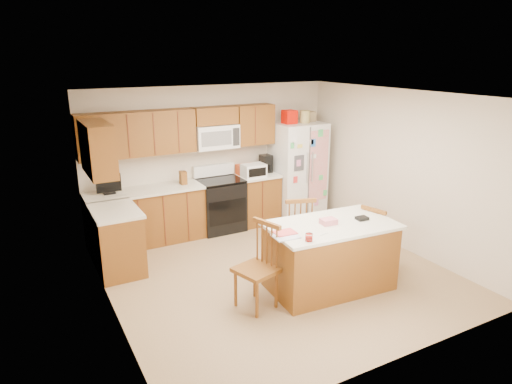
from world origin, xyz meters
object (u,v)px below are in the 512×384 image
stove (220,204)px  island (330,256)px  windsor_chair_right (377,240)px  windsor_chair_left (257,268)px  windsor_chair_back (297,233)px  refrigerator (297,170)px

stove → island: bearing=-81.1°
island → windsor_chair_right: size_ratio=1.83×
windsor_chair_left → windsor_chair_right: bearing=2.3°
stove → windsor_chair_left: bearing=-104.2°
windsor_chair_right → windsor_chair_back: bearing=144.2°
refrigerator → windsor_chair_left: bearing=-131.4°
stove → island: size_ratio=0.64×
refrigerator → windsor_chair_left: size_ratio=1.89×
windsor_chair_left → island: bearing=-1.8°
stove → windsor_chair_back: size_ratio=1.06×
refrigerator → windsor_chair_right: (-0.24, -2.45, -0.46)m
stove → windsor_chair_back: bearing=-77.6°
stove → windsor_chair_left: 2.67m
stove → windsor_chair_right: (1.33, -2.51, -0.02)m
island → windsor_chair_left: windsor_chair_left is taller
refrigerator → stove: bearing=177.7°
windsor_chair_left → windsor_chair_back: bearing=35.0°
windsor_chair_back → stove: bearing=102.4°
refrigerator → island: 2.85m
windsor_chair_left → windsor_chair_back: (1.06, 0.74, -0.00)m
island → windsor_chair_back: (-0.00, 0.78, 0.05)m
island → windsor_chair_back: 0.78m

